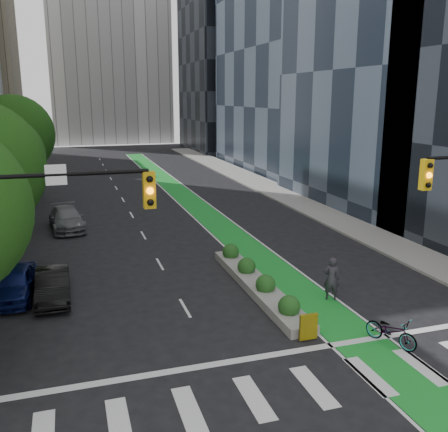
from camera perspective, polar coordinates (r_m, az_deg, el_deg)
ground at (r=17.46m, az=8.65°, el=-17.04°), size 160.00×160.00×0.00m
sidewalk_left at (r=39.71m, az=-24.12°, el=-0.40°), size 3.60×90.00×0.15m
sidewalk_right at (r=43.58m, az=8.30°, el=1.82°), size 3.60×90.00×0.15m
bike_lane_paint at (r=45.38m, az=-4.56°, el=2.29°), size 2.20×70.00×0.01m
building_dark_end at (r=85.87m, az=0.87°, el=17.01°), size 14.00×18.00×28.00m
tree_midfar at (r=35.87m, az=-24.11°, el=6.15°), size 5.60×5.60×7.76m
tree_far at (r=45.71m, az=-22.86°, el=8.57°), size 6.60×6.60×9.00m
signal_left at (r=14.58m, az=-24.05°, el=-3.84°), size 6.14×0.51×7.20m
median_planter at (r=23.55m, az=3.81°, el=-7.55°), size 1.20×10.26×1.10m
bicycle at (r=19.56m, az=18.56°, el=-12.33°), size 1.49×2.15×1.07m
cyclist at (r=22.71m, az=12.18°, el=-7.01°), size 0.85×0.73×1.97m
parked_car_left_near at (r=24.28m, az=-22.81°, el=-7.09°), size 2.05×4.38×1.45m
parked_car_left_mid at (r=23.54m, az=-18.97°, el=-7.51°), size 1.47×4.12×1.35m
parked_car_left_far at (r=35.47m, az=-17.55°, el=-0.29°), size 2.60×5.28×1.48m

